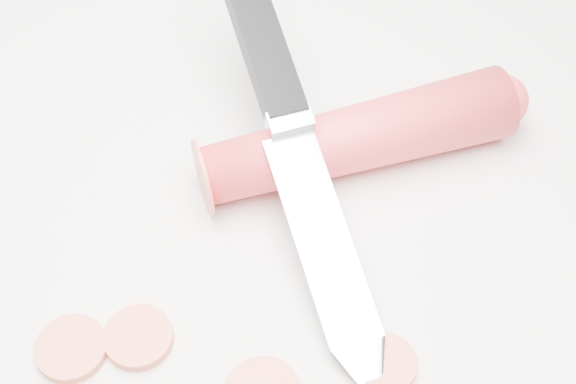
% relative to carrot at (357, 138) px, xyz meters
% --- Properties ---
extents(ground, '(2.40, 2.40, 0.00)m').
position_rel_carrot_xyz_m(ground, '(0.02, -0.10, -0.02)').
color(ground, silver).
rests_on(ground, ground).
extents(carrot, '(0.16, 0.16, 0.04)m').
position_rel_carrot_xyz_m(carrot, '(0.00, 0.00, 0.00)').
color(carrot, red).
rests_on(carrot, ground).
extents(carrot_slice_0, '(0.04, 0.04, 0.01)m').
position_rel_carrot_xyz_m(carrot_slice_0, '(-0.08, -0.18, -0.02)').
color(carrot_slice_0, '#EA593D').
rests_on(carrot_slice_0, ground).
extents(carrot_slice_4, '(0.03, 0.03, 0.01)m').
position_rel_carrot_xyz_m(carrot_slice_4, '(0.07, -0.11, -0.02)').
color(carrot_slice_4, '#EA593D').
rests_on(carrot_slice_4, ground).
extents(carrot_slice_5, '(0.04, 0.04, 0.01)m').
position_rel_carrot_xyz_m(carrot_slice_5, '(-0.05, -0.16, -0.02)').
color(carrot_slice_5, '#EA593D').
rests_on(carrot_slice_5, ground).
extents(kitchen_knife, '(0.22, 0.22, 0.09)m').
position_rel_carrot_xyz_m(kitchen_knife, '(-0.02, -0.04, 0.02)').
color(kitchen_knife, '#B3B5BA').
rests_on(kitchen_knife, ground).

